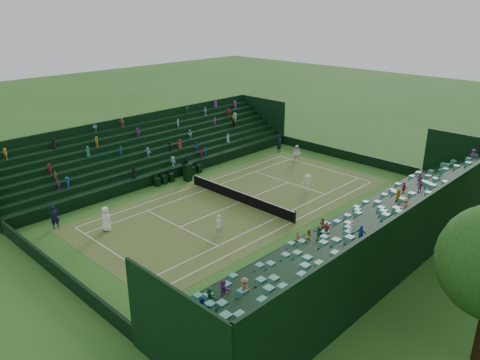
{
  "coord_description": "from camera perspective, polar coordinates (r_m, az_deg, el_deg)",
  "views": [
    {
      "loc": [
        24.9,
        -25.62,
        15.68
      ],
      "look_at": [
        0.0,
        0.0,
        2.0
      ],
      "focal_mm": 35.0,
      "sensor_mm": 36.0,
      "label": 1
    }
  ],
  "objects": [
    {
      "name": "perimeter_wall_east",
      "position": [
        34.01,
        10.37,
        -5.93
      ],
      "size": [
        0.2,
        31.77,
        1.0
      ],
      "primitive_type": "cube",
      "color": "black",
      "rests_on": "ground"
    },
    {
      "name": "player_far_west",
      "position": [
        48.96,
        6.96,
        3.21
      ],
      "size": [
        1.06,
        0.96,
        1.79
      ],
      "primitive_type": "imported",
      "rotation": [
        0.0,
        0.0,
        0.4
      ],
      "color": "white",
      "rests_on": "ground"
    },
    {
      "name": "south_grandstand",
      "position": [
        47.61,
        -11.01,
        3.29
      ],
      "size": [
        6.6,
        32.0,
        4.9
      ],
      "color": "black",
      "rests_on": "ground"
    },
    {
      "name": "perimeter_wall_south",
      "position": [
        30.74,
        -21.46,
        -10.26
      ],
      "size": [
        17.17,
        0.2,
        1.0
      ],
      "primitive_type": "cube",
      "color": "black",
      "rests_on": "ground"
    },
    {
      "name": "courtside_chairs",
      "position": [
        44.38,
        -7.51,
        0.66
      ],
      "size": [
        0.52,
        5.49,
        1.12
      ],
      "color": "black",
      "rests_on": "ground"
    },
    {
      "name": "ground",
      "position": [
        39.02,
        0.0,
        -2.74
      ],
      "size": [
        160.0,
        160.0,
        0.0
      ],
      "primitive_type": "plane",
      "color": "#295C1D",
      "rests_on": "ground"
    },
    {
      "name": "player_far_east",
      "position": [
        41.47,
        8.28,
        -0.31
      ],
      "size": [
        1.16,
        1.13,
        1.59
      ],
      "primitive_type": "imported",
      "rotation": [
        0.0,
        0.0,
        0.73
      ],
      "color": "white",
      "rests_on": "ground"
    },
    {
      "name": "line_judge_south",
      "position": [
        36.95,
        -21.63,
        -4.24
      ],
      "size": [
        0.54,
        0.71,
        1.76
      ],
      "primitive_type": "imported",
      "rotation": [
        0.0,
        0.0,
        1.38
      ],
      "color": "black",
      "rests_on": "ground"
    },
    {
      "name": "line_judge_north",
      "position": [
        52.0,
        4.82,
        4.43
      ],
      "size": [
        0.54,
        0.75,
        1.91
      ],
      "primitive_type": "imported",
      "rotation": [
        0.0,
        0.0,
        1.69
      ],
      "color": "black",
      "rests_on": "ground"
    },
    {
      "name": "umpire_chair",
      "position": [
        43.64,
        -6.45,
        1.24
      ],
      "size": [
        0.79,
        0.79,
        2.48
      ],
      "color": "black",
      "rests_on": "ground"
    },
    {
      "name": "player_near_west",
      "position": [
        35.31,
        -16.04,
        -4.59
      ],
      "size": [
        1.04,
        0.81,
        1.89
      ],
      "primitive_type": "imported",
      "rotation": [
        0.0,
        0.0,
        3.39
      ],
      "color": "white",
      "rests_on": "ground"
    },
    {
      "name": "perimeter_wall_north",
      "position": [
        50.73,
        12.62,
        3.02
      ],
      "size": [
        17.17,
        0.2,
        1.0
      ],
      "primitive_type": "cube",
      "color": "black",
      "rests_on": "ground"
    },
    {
      "name": "tennis_net",
      "position": [
        38.81,
        0.0,
        -2.03
      ],
      "size": [
        11.67,
        0.1,
        1.06
      ],
      "color": "black",
      "rests_on": "ground"
    },
    {
      "name": "court_surface",
      "position": [
        39.01,
        0.0,
        -2.74
      ],
      "size": [
        12.97,
        26.77,
        0.01
      ],
      "primitive_type": "cube",
      "color": "#387326",
      "rests_on": "ground"
    },
    {
      "name": "perimeter_wall_west",
      "position": [
        44.74,
        -7.82,
        0.91
      ],
      "size": [
        0.2,
        31.77,
        1.0
      ],
      "primitive_type": "cube",
      "color": "black",
      "rests_on": "ground"
    },
    {
      "name": "north_grandstand",
      "position": [
        31.72,
        16.75,
        -6.48
      ],
      "size": [
        6.6,
        32.0,
        4.9
      ],
      "color": "black",
      "rests_on": "ground"
    },
    {
      "name": "player_near_east",
      "position": [
        33.42,
        -2.58,
        -5.5
      ],
      "size": [
        0.67,
        0.53,
        1.6
      ],
      "primitive_type": "imported",
      "rotation": [
        0.0,
        0.0,
        3.42
      ],
      "color": "white",
      "rests_on": "ground"
    }
  ]
}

